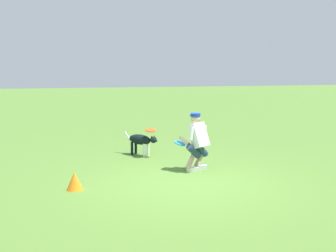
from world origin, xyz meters
TOP-DOWN VIEW (x-y plane):
  - ground_plane at (0.00, 0.00)m, footprint 60.00×60.00m
  - person at (-0.46, -0.89)m, footprint 0.71×0.54m
  - dog at (0.60, -2.59)m, footprint 0.82×0.82m
  - frisbee_flying at (0.39, -2.33)m, footprint 0.38×0.37m
  - frisbee_held at (-0.09, -1.02)m, footprint 0.32×0.33m
  - training_cone at (2.18, 0.02)m, footprint 0.31×0.31m

SIDE VIEW (x-z plane):
  - ground_plane at x=0.00m, z-range 0.00..0.00m
  - training_cone at x=2.18m, z-range 0.00..0.35m
  - dog at x=0.60m, z-range 0.10..0.69m
  - frisbee_held at x=-0.09m, z-range 0.54..0.68m
  - person at x=-0.46m, z-range 0.05..1.34m
  - frisbee_flying at x=0.39m, z-range 0.66..0.75m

